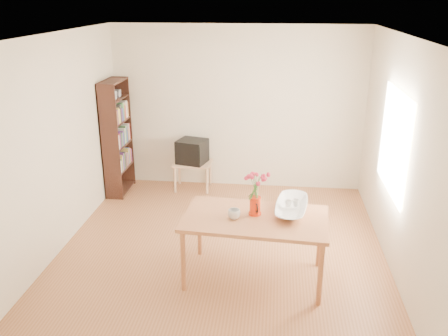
# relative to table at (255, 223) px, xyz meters

# --- Properties ---
(room) EXTENTS (4.50, 4.50, 4.50)m
(room) POSITION_rel_table_xyz_m (-0.40, 0.52, 0.62)
(room) COLOR #965A35
(room) RESTS_ON ground
(table) EXTENTS (1.61, 0.99, 0.75)m
(table) POSITION_rel_table_xyz_m (0.00, 0.00, 0.00)
(table) COLOR #A9623A
(table) RESTS_ON ground
(tv_stand) EXTENTS (0.60, 0.45, 0.46)m
(tv_stand) POSITION_rel_table_xyz_m (-1.13, 2.48, -0.29)
(tv_stand) COLOR tan
(tv_stand) RESTS_ON ground
(bookshelf) EXTENTS (0.28, 0.70, 1.80)m
(bookshelf) POSITION_rel_table_xyz_m (-2.28, 2.26, 0.16)
(bookshelf) COLOR black
(bookshelf) RESTS_ON ground
(pitcher) EXTENTS (0.14, 0.21, 0.21)m
(pitcher) POSITION_rel_table_xyz_m (-0.01, 0.07, 0.17)
(pitcher) COLOR red
(pitcher) RESTS_ON table
(flowers) EXTENTS (0.24, 0.24, 0.33)m
(flowers) POSITION_rel_table_xyz_m (-0.01, 0.06, 0.44)
(flowers) COLOR #F5395F
(flowers) RESTS_ON pitcher
(mug) EXTENTS (0.16, 0.16, 0.11)m
(mug) POSITION_rel_table_xyz_m (-0.22, -0.06, 0.13)
(mug) COLOR white
(mug) RESTS_ON table
(bowl) EXTENTS (0.57, 0.57, 0.48)m
(bowl) POSITION_rel_table_xyz_m (0.39, 0.22, 0.31)
(bowl) COLOR white
(bowl) RESTS_ON table
(teacup_a) EXTENTS (0.09, 0.09, 0.06)m
(teacup_a) POSITION_rel_table_xyz_m (0.35, 0.22, 0.27)
(teacup_a) COLOR white
(teacup_a) RESTS_ON bowl
(teacup_b) EXTENTS (0.09, 0.09, 0.06)m
(teacup_b) POSITION_rel_table_xyz_m (0.44, 0.24, 0.27)
(teacup_b) COLOR white
(teacup_b) RESTS_ON bowl
(television) EXTENTS (0.52, 0.50, 0.38)m
(television) POSITION_rel_table_xyz_m (-1.13, 2.50, -0.03)
(television) COLOR black
(television) RESTS_ON tv_stand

